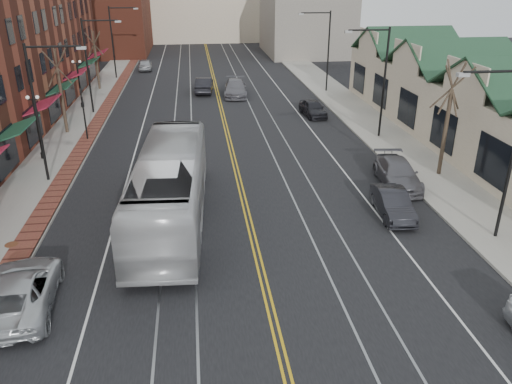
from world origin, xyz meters
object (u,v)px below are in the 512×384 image
object	(u,v)px
parked_car_b	(393,204)
parked_car_c	(397,173)
transit_bus	(170,187)
parked_suv	(21,291)
parked_car_d	(313,108)

from	to	relation	value
parked_car_b	parked_car_c	bearing A→B (deg)	69.83
transit_bus	parked_car_b	world-z (taller)	transit_bus
parked_suv	parked_car_d	bearing A→B (deg)	-128.49
transit_bus	parked_suv	size ratio (longest dim) A/B	2.50
parked_car_d	parked_car_c	bearing A→B (deg)	-90.44
parked_car_c	transit_bus	bearing A→B (deg)	-160.92
parked_suv	transit_bus	bearing A→B (deg)	-133.69
transit_bus	parked_car_b	distance (m)	11.47
transit_bus	parked_car_c	world-z (taller)	transit_bus
transit_bus	parked_car_b	bearing A→B (deg)	178.74
parked_car_d	transit_bus	bearing A→B (deg)	-127.48
transit_bus	parked_suv	xyz separation A→B (m)	(-5.43, -6.66, -1.12)
parked_car_b	parked_car_d	bearing A→B (deg)	93.59
parked_car_b	parked_car_c	size ratio (longest dim) A/B	0.81
parked_suv	parked_car_b	bearing A→B (deg)	-165.60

